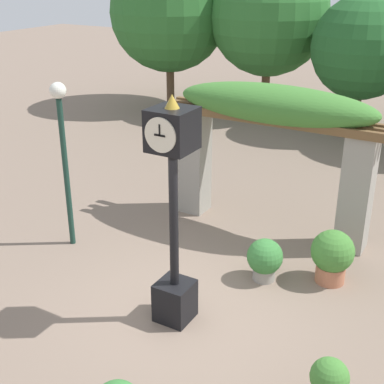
{
  "coord_description": "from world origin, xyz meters",
  "views": [
    {
      "loc": [
        3.45,
        -5.82,
        4.85
      ],
      "look_at": [
        -0.03,
        0.23,
        1.84
      ],
      "focal_mm": 50.0,
      "sensor_mm": 36.0,
      "label": 1
    }
  ],
  "objects_px": {
    "potted_plant_near_left": "(332,255)",
    "lamp_post": "(63,138)",
    "potted_plant_near_right": "(265,259)",
    "pedestal_clock": "(174,213)",
    "potted_plant_far_left": "(329,382)"
  },
  "relations": [
    {
      "from": "potted_plant_near_left",
      "to": "lamp_post",
      "type": "distance_m",
      "value": 4.95
    },
    {
      "from": "potted_plant_near_right",
      "to": "lamp_post",
      "type": "bearing_deg",
      "value": -170.05
    },
    {
      "from": "pedestal_clock",
      "to": "potted_plant_far_left",
      "type": "distance_m",
      "value": 2.86
    },
    {
      "from": "pedestal_clock",
      "to": "lamp_post",
      "type": "xyz_separation_m",
      "value": [
        -2.87,
        1.0,
        0.33
      ]
    },
    {
      "from": "potted_plant_near_right",
      "to": "lamp_post",
      "type": "height_order",
      "value": "lamp_post"
    },
    {
      "from": "lamp_post",
      "to": "potted_plant_near_left",
      "type": "bearing_deg",
      "value": 13.76
    },
    {
      "from": "potted_plant_near_left",
      "to": "potted_plant_near_right",
      "type": "relative_size",
      "value": 1.26
    },
    {
      "from": "pedestal_clock",
      "to": "lamp_post",
      "type": "distance_m",
      "value": 3.05
    },
    {
      "from": "potted_plant_far_left",
      "to": "potted_plant_near_right",
      "type": "bearing_deg",
      "value": 127.72
    },
    {
      "from": "potted_plant_far_left",
      "to": "pedestal_clock",
      "type": "bearing_deg",
      "value": 165.89
    },
    {
      "from": "potted_plant_near_left",
      "to": "potted_plant_near_right",
      "type": "height_order",
      "value": "potted_plant_near_left"
    },
    {
      "from": "pedestal_clock",
      "to": "potted_plant_near_left",
      "type": "relative_size",
      "value": 3.66
    },
    {
      "from": "pedestal_clock",
      "to": "potted_plant_near_right",
      "type": "xyz_separation_m",
      "value": [
        0.73,
        1.63,
        -1.33
      ]
    },
    {
      "from": "potted_plant_near_left",
      "to": "lamp_post",
      "type": "bearing_deg",
      "value": -166.24
    },
    {
      "from": "potted_plant_near_right",
      "to": "potted_plant_far_left",
      "type": "xyz_separation_m",
      "value": [
        1.74,
        -2.25,
        0.02
      ]
    }
  ]
}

